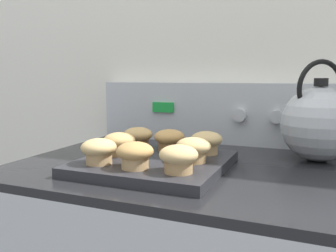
{
  "coord_description": "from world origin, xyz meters",
  "views": [
    {
      "loc": [
        0.27,
        -0.47,
        1.1
      ],
      "look_at": [
        -0.02,
        0.24,
        0.99
      ],
      "focal_mm": 38.0,
      "sensor_mm": 36.0,
      "label": 1
    }
  ],
  "objects": [
    {
      "name": "tea_kettle",
      "position": [
        0.29,
        0.46,
        0.99
      ],
      "size": [
        0.2,
        0.19,
        0.25
      ],
      "color": "#ADAFB5",
      "rests_on": "stove_range"
    },
    {
      "name": "wall_back",
      "position": [
        0.0,
        0.65,
        1.2
      ],
      "size": [
        8.0,
        0.05,
        2.4
      ],
      "color": "silver",
      "rests_on": "ground_plane"
    },
    {
      "name": "muffin_r0_c0",
      "position": [
        -0.14,
        0.15,
        0.94
      ],
      "size": [
        0.08,
        0.08,
        0.05
      ],
      "color": "tan",
      "rests_on": "muffin_pan"
    },
    {
      "name": "muffin_r2_c1",
      "position": [
        -0.05,
        0.33,
        0.94
      ],
      "size": [
        0.08,
        0.08,
        0.05
      ],
      "color": "olive",
      "rests_on": "muffin_pan"
    },
    {
      "name": "muffin_pan",
      "position": [
        -0.05,
        0.24,
        0.9
      ],
      "size": [
        0.31,
        0.31,
        0.02
      ],
      "color": "#28282D",
      "rests_on": "stove_range"
    },
    {
      "name": "muffin_r0_c1",
      "position": [
        -0.05,
        0.15,
        0.94
      ],
      "size": [
        0.08,
        0.08,
        0.05
      ],
      "color": "tan",
      "rests_on": "muffin_pan"
    },
    {
      "name": "muffin_r2_c0",
      "position": [
        -0.14,
        0.33,
        0.94
      ],
      "size": [
        0.08,
        0.08,
        0.05
      ],
      "color": "#A37A4C",
      "rests_on": "muffin_pan"
    },
    {
      "name": "control_panel",
      "position": [
        0.0,
        0.6,
        0.98
      ],
      "size": [
        0.78,
        0.07,
        0.19
      ],
      "color": "#B7BABF",
      "rests_on": "stove_range"
    },
    {
      "name": "muffin_r1_c2",
      "position": [
        0.04,
        0.24,
        0.94
      ],
      "size": [
        0.08,
        0.08,
        0.05
      ],
      "color": "tan",
      "rests_on": "muffin_pan"
    },
    {
      "name": "muffin_r1_c0",
      "position": [
        -0.14,
        0.24,
        0.94
      ],
      "size": [
        0.08,
        0.08,
        0.05
      ],
      "color": "#A37A4C",
      "rests_on": "muffin_pan"
    },
    {
      "name": "muffin_r0_c2",
      "position": [
        0.04,
        0.15,
        0.94
      ],
      "size": [
        0.08,
        0.08,
        0.05
      ],
      "color": "tan",
      "rests_on": "muffin_pan"
    },
    {
      "name": "muffin_r2_c2",
      "position": [
        0.04,
        0.33,
        0.94
      ],
      "size": [
        0.08,
        0.08,
        0.05
      ],
      "color": "tan",
      "rests_on": "muffin_pan"
    }
  ]
}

